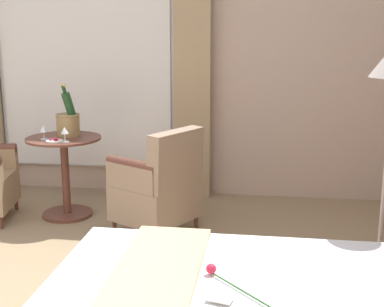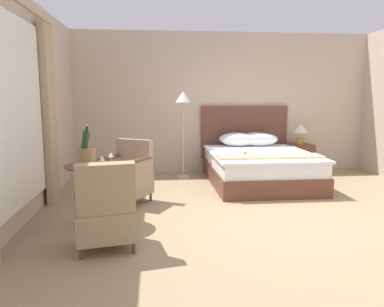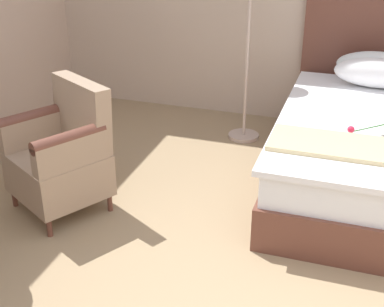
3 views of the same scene
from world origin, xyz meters
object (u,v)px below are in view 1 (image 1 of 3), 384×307
Objects in this scene: champagne_bucket at (68,121)px; wine_glass_near_edge at (65,132)px; side_table_round at (65,171)px; snack_plate at (55,141)px; armchair_by_window at (159,187)px; wine_glass_near_bucket at (44,129)px.

champagne_bucket is 0.28m from wine_glass_near_edge.
snack_plate is at bearing -1.73° from side_table_round.
armchair_by_window is (0.13, 0.93, -0.34)m from snack_plate.
snack_plate is (0.19, -0.01, 0.32)m from side_table_round.
side_table_round is 0.81× the size of armchair_by_window.
snack_plate is 0.17× the size of armchair_by_window.
champagne_bucket is at bearing -113.93° from armchair_by_window.
side_table_round is at bearing 130.05° from wine_glass_near_bucket.
champagne_bucket is 3.59× the size of wine_glass_near_edge.
champagne_bucket is 3.17× the size of snack_plate.
wine_glass_near_bucket is (0.19, -0.15, -0.04)m from champagne_bucket.
wine_glass_near_edge reaches higher than side_table_round.
armchair_by_window is (0.13, 0.84, -0.42)m from wine_glass_near_edge.
side_table_round is 0.98m from armchair_by_window.
armchair_by_window is (0.32, 0.93, -0.01)m from side_table_round.
side_table_round is 0.46m from wine_glass_near_edge.
wine_glass_near_edge reaches higher than wine_glass_near_bucket.
side_table_round is at bearing 178.27° from snack_plate.
champagne_bucket is at bearing -166.08° from wine_glass_near_edge.
wine_glass_near_bucket reaches higher than snack_plate.
armchair_by_window reaches higher than wine_glass_near_edge.
champagne_bucket reaches higher than wine_glass_near_bucket.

